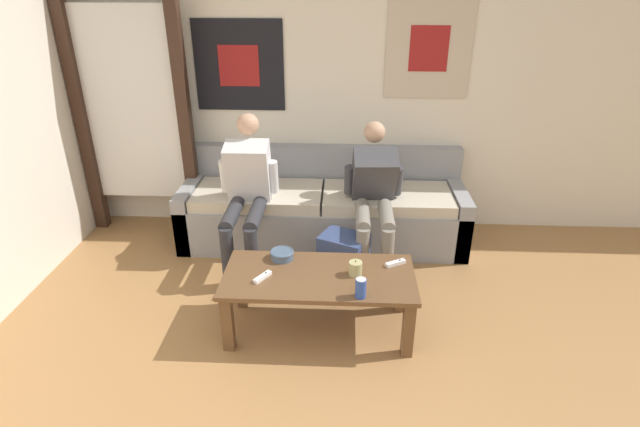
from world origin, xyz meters
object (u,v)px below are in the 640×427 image
backpack (343,261)px  pillar_candle (355,268)px  person_seated_adult (246,190)px  ceramic_bowl (282,254)px  couch (323,210)px  game_controller_near_right (263,277)px  drink_can_blue (361,288)px  coffee_table (319,284)px  person_seated_teen (374,194)px  game_controller_near_left (396,263)px

backpack → pillar_candle: 0.62m
person_seated_adult → ceramic_bowl: bearing=-62.2°
couch → person_seated_adult: person_seated_adult is taller
ceramic_bowl → game_controller_near_right: 0.27m
person_seated_adult → drink_can_blue: 1.40m
person_seated_adult → backpack: person_seated_adult is taller
person_seated_adult → backpack: size_ratio=2.86×
drink_can_blue → pillar_candle: bearing=96.3°
couch → ceramic_bowl: 1.12m
couch → coffee_table: (0.03, -1.27, 0.07)m
person_seated_teen → backpack: bearing=-124.8°
ceramic_bowl → pillar_candle: size_ratio=1.54×
ceramic_bowl → pillar_candle: 0.52m
drink_can_blue → game_controller_near_right: bearing=164.8°
couch → game_controller_near_left: bearing=-64.7°
coffee_table → game_controller_near_right: size_ratio=8.75×
ceramic_bowl → game_controller_near_left: ceramic_bowl is taller
person_seated_teen → game_controller_near_left: size_ratio=7.69×
game_controller_near_left → coffee_table: bearing=-163.5°
backpack → drink_can_blue: (0.11, -0.79, 0.29)m
person_seated_adult → game_controller_near_right: size_ratio=8.43×
person_seated_adult → game_controller_near_right: 0.98m
game_controller_near_right → ceramic_bowl: bearing=69.2°
coffee_table → ceramic_bowl: ceramic_bowl is taller
person_seated_adult → game_controller_near_left: 1.33m
person_seated_adult → game_controller_near_right: bearing=-74.3°
person_seated_adult → drink_can_blue: (0.87, -1.08, -0.15)m
coffee_table → ceramic_bowl: bearing=144.2°
backpack → coffee_table: bearing=-104.9°
person_seated_teen → game_controller_near_left: person_seated_teen is taller
coffee_table → game_controller_near_left: size_ratio=8.60×
backpack → game_controller_near_right: (-0.50, -0.63, 0.24)m
person_seated_teen → pillar_candle: (-0.15, -0.89, -0.13)m
person_seated_adult → game_controller_near_left: person_seated_adult is taller
coffee_table → person_seated_teen: bearing=67.0°
coffee_table → ceramic_bowl: (-0.26, 0.19, 0.11)m
drink_can_blue → game_controller_near_left: bearing=57.4°
coffee_table → game_controller_near_left: game_controller_near_left is taller
person_seated_teen → game_controller_near_left: 0.78m
pillar_candle → game_controller_near_right: (-0.58, -0.08, -0.03)m
person_seated_teen → ceramic_bowl: person_seated_teen is taller
ceramic_bowl → person_seated_teen: bearing=48.1°
game_controller_near_right → pillar_candle: bearing=7.5°
person_seated_teen → backpack: (-0.23, -0.33, -0.41)m
drink_can_blue → backpack: bearing=97.6°
pillar_candle → drink_can_blue: drink_can_blue is taller
backpack → ceramic_bowl: size_ratio=2.59×
backpack → game_controller_near_right: bearing=-128.7°
person_seated_teen → ceramic_bowl: (-0.64, -0.72, -0.15)m
ceramic_bowl → pillar_candle: pillar_candle is taller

